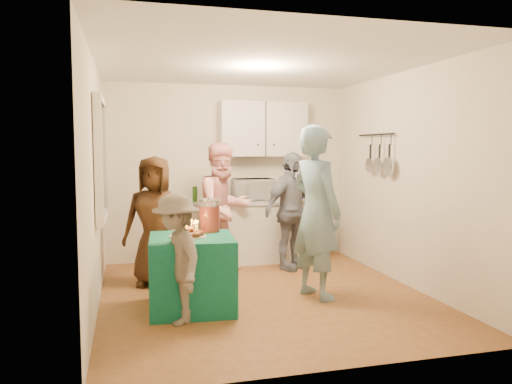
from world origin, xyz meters
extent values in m
plane|color=brown|center=(0.00, 0.00, 0.00)|extent=(4.00, 4.00, 0.00)
plane|color=white|center=(0.00, 0.00, 2.60)|extent=(4.00, 4.00, 0.00)
plane|color=silver|center=(0.00, 2.00, 1.30)|extent=(3.60, 3.60, 0.00)
plane|color=silver|center=(-1.80, 0.00, 1.30)|extent=(4.00, 4.00, 0.00)
plane|color=silver|center=(1.80, 0.00, 1.30)|extent=(4.00, 4.00, 0.00)
cube|color=black|center=(-1.77, 0.30, 1.55)|extent=(0.04, 1.00, 1.20)
cube|color=white|center=(0.20, 1.70, 0.43)|extent=(2.20, 0.58, 0.86)
cube|color=beige|center=(0.20, 1.70, 0.89)|extent=(2.24, 0.62, 0.05)
cube|color=white|center=(0.50, 1.85, 1.95)|extent=(1.30, 0.30, 0.80)
cube|color=black|center=(1.72, 0.70, 1.60)|extent=(0.12, 1.00, 0.60)
imported|color=white|center=(0.30, 1.70, 1.07)|extent=(0.58, 0.41, 0.31)
cube|color=#0E5D46|center=(-0.85, -0.28, 0.38)|extent=(0.91, 0.91, 0.76)
cylinder|color=red|center=(-0.62, -0.02, 0.93)|extent=(0.22, 0.22, 0.34)
imported|color=#799DB0|center=(0.55, -0.21, 0.96)|extent=(0.68, 0.82, 1.92)
imported|color=brown|center=(-1.16, 0.78, 0.79)|extent=(0.89, 0.73, 1.58)
imported|color=pink|center=(-0.24, 1.14, 0.87)|extent=(1.04, 0.95, 1.74)
imported|color=black|center=(0.69, 1.11, 0.81)|extent=(1.02, 0.82, 1.62)
imported|color=#5E554B|center=(-1.04, -0.66, 0.62)|extent=(0.67, 0.90, 1.25)
camera|label=1|loc=(-1.49, -5.35, 1.67)|focal=35.00mm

